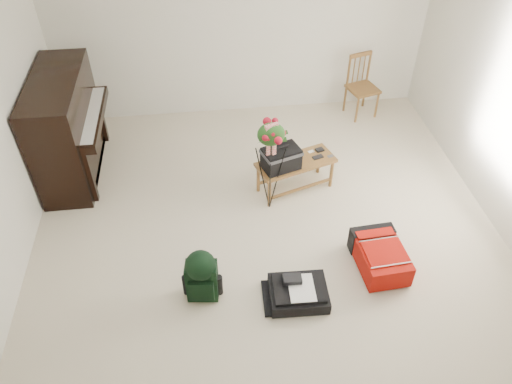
{
  "coord_description": "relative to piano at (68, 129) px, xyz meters",
  "views": [
    {
      "loc": [
        -0.59,
        -3.5,
        3.95
      ],
      "look_at": [
        -0.11,
        0.35,
        0.49
      ],
      "focal_mm": 35.0,
      "sensor_mm": 36.0,
      "label": 1
    }
  ],
  "objects": [
    {
      "name": "green_backpack",
      "position": [
        1.46,
        -2.13,
        -0.28
      ],
      "size": [
        0.31,
        0.29,
        0.58
      ],
      "rotation": [
        0.0,
        0.0,
        -0.13
      ],
      "color": "black",
      "rests_on": "floor"
    },
    {
      "name": "bench",
      "position": [
        2.47,
        -0.71,
        -0.1
      ],
      "size": [
        0.98,
        0.63,
        0.7
      ],
      "rotation": [
        0.0,
        0.0,
        0.32
      ],
      "color": "brown",
      "rests_on": "floor"
    },
    {
      "name": "ceiling",
      "position": [
        2.19,
        -1.6,
        1.9
      ],
      "size": [
        5.0,
        5.5,
        0.01
      ],
      "primitive_type": "cube",
      "color": "white",
      "rests_on": "wall_back"
    },
    {
      "name": "wall_back",
      "position": [
        2.19,
        1.15,
        0.65
      ],
      "size": [
        5.0,
        0.04,
        2.5
      ],
      "primitive_type": "cube",
      "color": "silver",
      "rests_on": "floor"
    },
    {
      "name": "floor",
      "position": [
        2.19,
        -1.6,
        -0.6
      ],
      "size": [
        5.0,
        5.5,
        0.01
      ],
      "primitive_type": "cube",
      "color": "beige",
      "rests_on": "ground"
    },
    {
      "name": "flower_stand",
      "position": [
        2.27,
        -0.98,
        -0.02
      ],
      "size": [
        0.48,
        0.48,
        1.18
      ],
      "rotation": [
        0.0,
        0.0,
        0.37
      ],
      "color": "black",
      "rests_on": "floor"
    },
    {
      "name": "dining_chair",
      "position": [
        3.83,
        0.83,
        -0.17
      ],
      "size": [
        0.47,
        0.47,
        0.87
      ],
      "rotation": [
        0.0,
        0.0,
        0.28
      ],
      "color": "brown",
      "rests_on": "floor"
    },
    {
      "name": "piano",
      "position": [
        0.0,
        0.0,
        0.0
      ],
      "size": [
        0.71,
        1.5,
        1.25
      ],
      "color": "black",
      "rests_on": "floor"
    },
    {
      "name": "black_duffel",
      "position": [
        2.36,
        -2.27,
        -0.52
      ],
      "size": [
        0.57,
        0.46,
        0.23
      ],
      "rotation": [
        0.0,
        0.0,
        -0.04
      ],
      "color": "black",
      "rests_on": "floor"
    },
    {
      "name": "red_suitcase",
      "position": [
        3.24,
        -1.94,
        -0.45
      ],
      "size": [
        0.47,
        0.67,
        0.28
      ],
      "rotation": [
        0.0,
        0.0,
        0.06
      ],
      "color": "#B40707",
      "rests_on": "floor"
    }
  ]
}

